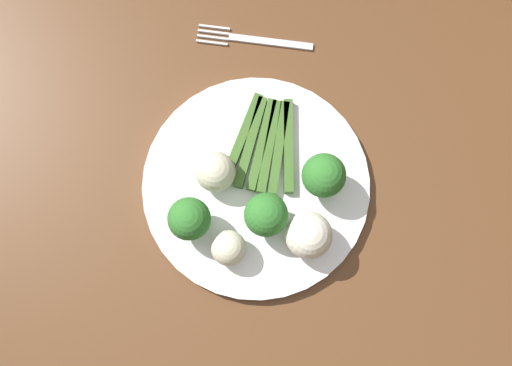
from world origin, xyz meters
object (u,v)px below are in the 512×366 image
(plate, at_px, (256,185))
(cauliflower_mid, at_px, (229,248))
(dining_table, at_px, (263,213))
(cauliflower_front, at_px, (215,172))
(broccoli_near_center, at_px, (189,219))
(cauliflower_edge, at_px, (309,235))
(fork, at_px, (253,40))
(broccoli_outer_edge, at_px, (324,176))
(broccoli_front_left, at_px, (269,215))
(asparagus_bundle, at_px, (265,144))

(plate, distance_m, cauliflower_mid, 0.10)
(dining_table, bearing_deg, cauliflower_front, 63.84)
(plate, bearing_deg, broccoli_near_center, 120.05)
(cauliflower_edge, distance_m, fork, 0.30)
(broccoli_outer_edge, relative_size, broccoli_front_left, 1.02)
(cauliflower_mid, bearing_deg, broccoli_near_center, 51.96)
(plate, xyz_separation_m, cauliflower_front, (0.01, 0.05, 0.03))
(cauliflower_edge, bearing_deg, plate, 39.45)
(broccoli_front_left, relative_size, cauliflower_edge, 1.14)
(broccoli_near_center, distance_m, cauliflower_front, 0.07)
(plate, distance_m, fork, 0.21)
(broccoli_outer_edge, xyz_separation_m, fork, (0.21, 0.08, -0.05))
(plate, relative_size, broccoli_outer_edge, 4.38)
(asparagus_bundle, bearing_deg, cauliflower_edge, 34.97)
(asparagus_bundle, bearing_deg, broccoli_front_left, 13.99)
(broccoli_near_center, xyz_separation_m, fork, (0.26, -0.09, -0.05))
(broccoli_outer_edge, xyz_separation_m, cauliflower_mid, (-0.08, 0.12, -0.02))
(dining_table, distance_m, asparagus_bundle, 0.15)
(broccoli_near_center, distance_m, broccoli_outer_edge, 0.17)
(cauliflower_front, bearing_deg, broccoli_near_center, 151.74)
(plate, xyz_separation_m, broccoli_near_center, (-0.05, 0.08, 0.05))
(broccoli_front_left, distance_m, cauliflower_edge, 0.06)
(fork, bearing_deg, cauliflower_mid, 92.02)
(broccoli_outer_edge, distance_m, cauliflower_front, 0.14)
(dining_table, relative_size, broccoli_near_center, 20.94)
(dining_table, bearing_deg, broccoli_outer_edge, -78.53)
(asparagus_bundle, relative_size, cauliflower_edge, 2.38)
(cauliflower_front, bearing_deg, cauliflower_edge, -127.74)
(cauliflower_edge, height_order, fork, cauliflower_edge)
(broccoli_near_center, height_order, cauliflower_front, broccoli_near_center)
(dining_table, height_order, broccoli_front_left, broccoli_front_left)
(plate, bearing_deg, cauliflower_mid, 155.91)
(broccoli_front_left, bearing_deg, asparagus_bundle, -0.56)
(cauliflower_mid, relative_size, fork, 0.27)
(broccoli_outer_edge, height_order, cauliflower_front, broccoli_outer_edge)
(cauliflower_edge, bearing_deg, broccoli_near_center, 79.91)
(fork, bearing_deg, broccoli_outer_edge, 120.42)
(plate, height_order, cauliflower_mid, cauliflower_mid)
(broccoli_outer_edge, bearing_deg, broccoli_near_center, 105.37)
(broccoli_front_left, bearing_deg, plate, 15.32)
(cauliflower_mid, bearing_deg, cauliflower_edge, -84.10)
(dining_table, relative_size, broccoli_front_left, 20.48)
(broccoli_near_center, xyz_separation_m, cauliflower_edge, (-0.03, -0.15, -0.01))
(plate, xyz_separation_m, fork, (0.21, -0.01, -0.01))
(dining_table, xyz_separation_m, broccoli_front_left, (-0.03, -0.00, 0.16))
(broccoli_near_center, height_order, cauliflower_mid, broccoli_near_center)
(dining_table, xyz_separation_m, fork, (0.23, 0.00, 0.11))
(plate, relative_size, broccoli_near_center, 4.55)
(asparagus_bundle, xyz_separation_m, cauliflower_edge, (-0.13, -0.05, 0.02))
(cauliflower_front, bearing_deg, broccoli_front_left, -133.34)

